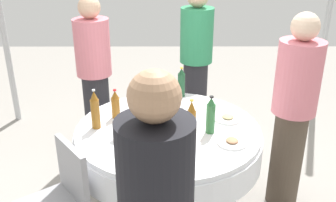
% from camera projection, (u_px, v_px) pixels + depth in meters
% --- Properties ---
extents(dining_table, '(1.48, 1.48, 0.74)m').
position_uv_depth(dining_table, '(168.00, 144.00, 3.06)').
color(dining_table, white).
rests_on(dining_table, ground_plane).
extents(bottle_amber_north, '(0.07, 0.07, 0.32)m').
position_uv_depth(bottle_amber_north, '(191.00, 121.00, 2.77)').
color(bottle_amber_north, '#8C5619').
rests_on(bottle_amber_north, dining_table).
extents(bottle_brown_mid, '(0.07, 0.07, 0.24)m').
position_uv_depth(bottle_brown_mid, '(142.00, 112.00, 3.01)').
color(bottle_brown_mid, '#593314').
rests_on(bottle_brown_mid, dining_table).
extents(bottle_amber_inner, '(0.07, 0.07, 0.32)m').
position_uv_depth(bottle_amber_inner, '(95.00, 110.00, 2.95)').
color(bottle_amber_inner, '#8C5619').
rests_on(bottle_amber_inner, dining_table).
extents(bottle_green_left, '(0.07, 0.07, 0.30)m').
position_uv_depth(bottle_green_left, '(211.00, 116.00, 2.88)').
color(bottle_green_left, '#2D6B38').
rests_on(bottle_green_left, dining_table).
extents(bottle_amber_west, '(0.06, 0.06, 0.28)m').
position_uv_depth(bottle_amber_west, '(165.00, 105.00, 3.07)').
color(bottle_amber_west, '#8C5619').
rests_on(bottle_amber_west, dining_table).
extents(bottle_dark_green_far, '(0.07, 0.07, 0.28)m').
position_uv_depth(bottle_dark_green_far, '(181.00, 83.00, 3.53)').
color(bottle_dark_green_far, '#194728').
rests_on(bottle_dark_green_far, dining_table).
extents(bottle_amber_front, '(0.07, 0.07, 0.25)m').
position_uv_depth(bottle_amber_front, '(116.00, 105.00, 3.13)').
color(bottle_amber_front, '#8C5619').
rests_on(bottle_amber_front, dining_table).
extents(wine_glass_left, '(0.06, 0.06, 0.16)m').
position_uv_depth(wine_glass_left, '(136.00, 91.00, 3.40)').
color(wine_glass_left, white).
rests_on(wine_glass_left, dining_table).
extents(wine_glass_west, '(0.07, 0.07, 0.13)m').
position_uv_depth(wine_glass_west, '(119.00, 127.00, 2.82)').
color(wine_glass_west, white).
rests_on(wine_glass_west, dining_table).
extents(plate_outer, '(0.23, 0.23, 0.02)m').
position_uv_depth(plate_outer, '(172.00, 104.00, 3.39)').
color(plate_outer, white).
rests_on(plate_outer, dining_table).
extents(plate_south, '(0.22, 0.22, 0.04)m').
position_uv_depth(plate_south, '(232.00, 142.00, 2.77)').
color(plate_south, white).
rests_on(plate_south, dining_table).
extents(plate_right, '(0.20, 0.20, 0.04)m').
position_uv_depth(plate_right, '(162.00, 148.00, 2.69)').
color(plate_right, white).
rests_on(plate_right, dining_table).
extents(plate_east, '(0.22, 0.22, 0.04)m').
position_uv_depth(plate_east, '(228.00, 118.00, 3.13)').
color(plate_east, white).
rests_on(plate_east, dining_table).
extents(spoon_mid, '(0.14, 0.14, 0.00)m').
position_uv_depth(spoon_mid, '(185.00, 129.00, 2.97)').
color(spoon_mid, silver).
rests_on(spoon_mid, dining_table).
extents(knife_inner, '(0.15, 0.13, 0.00)m').
position_uv_depth(knife_inner, '(145.00, 110.00, 3.29)').
color(knife_inner, silver).
rests_on(knife_inner, dining_table).
extents(person_north, '(0.34, 0.34, 1.63)m').
position_uv_depth(person_north, '(293.00, 111.00, 3.01)').
color(person_north, '#4C3F33').
rests_on(person_north, ground_plane).
extents(person_mid, '(0.34, 0.34, 1.67)m').
position_uv_depth(person_mid, '(196.00, 63.00, 4.05)').
color(person_mid, '#26262B').
rests_on(person_mid, ground_plane).
extents(person_left, '(0.34, 0.34, 1.62)m').
position_uv_depth(person_left, '(95.00, 76.00, 3.77)').
color(person_left, '#26262B').
rests_on(person_left, ground_plane).
extents(chair_far, '(0.56, 0.56, 0.87)m').
position_uv_depth(chair_far, '(61.00, 195.00, 2.58)').
color(chair_far, '#99999E').
rests_on(chair_far, ground_plane).
extents(tent_pole_main, '(0.07, 0.07, 2.58)m').
position_uv_depth(tent_pole_main, '(329.00, 9.00, 4.66)').
color(tent_pole_main, '#B2B5B7').
rests_on(tent_pole_main, ground_plane).
extents(tent_pole_secondary, '(0.07, 0.07, 2.50)m').
position_uv_depth(tent_pole_secondary, '(1.00, 19.00, 4.31)').
color(tent_pole_secondary, '#B2B5B7').
rests_on(tent_pole_secondary, ground_plane).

